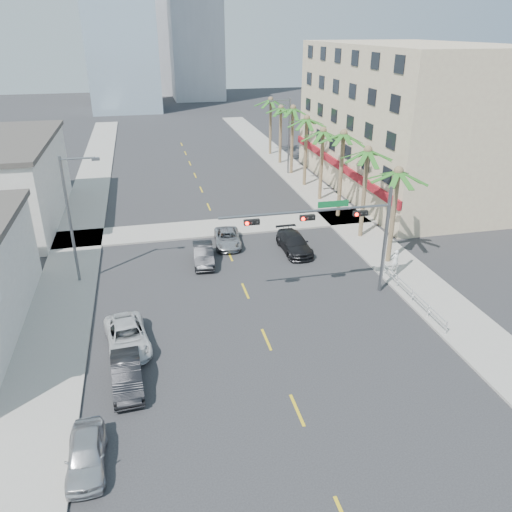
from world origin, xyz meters
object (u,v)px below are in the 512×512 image
(pedestrian, at_px, (395,261))
(car_lane_right, at_px, (294,243))
(car_parked_near, at_px, (86,454))
(car_parked_mid, at_px, (127,375))
(car_parked_far, at_px, (127,337))
(car_lane_left, at_px, (203,254))
(traffic_signal_mast, at_px, (341,226))
(car_lane_center, at_px, (227,238))

(pedestrian, bearing_deg, car_lane_right, -48.53)
(car_parked_near, xyz_separation_m, car_lane_right, (14.59, 18.85, 0.07))
(car_parked_mid, distance_m, pedestrian, 20.77)
(car_parked_mid, xyz_separation_m, pedestrian, (18.92, 8.55, 0.36))
(car_parked_near, distance_m, car_parked_far, 8.45)
(car_parked_far, distance_m, car_lane_left, 11.49)
(traffic_signal_mast, distance_m, car_parked_near, 19.36)
(car_parked_mid, height_order, car_lane_left, car_lane_left)
(car_parked_far, bearing_deg, car_lane_right, 31.15)
(car_lane_left, bearing_deg, car_lane_center, 55.66)
(car_parked_near, bearing_deg, traffic_signal_mast, 35.29)
(traffic_signal_mast, bearing_deg, car_lane_right, 94.46)
(traffic_signal_mast, distance_m, car_lane_left, 11.57)
(car_parked_mid, relative_size, car_lane_center, 0.94)
(car_parked_near, bearing_deg, pedestrian, 31.96)
(car_lane_right, bearing_deg, traffic_signal_mast, -86.69)
(pedestrian, bearing_deg, car_lane_left, -26.21)
(car_lane_left, xyz_separation_m, car_lane_right, (7.38, 0.51, 0.01))
(car_lane_left, height_order, pedestrian, pedestrian)
(car_parked_far, bearing_deg, pedestrian, 6.95)
(car_lane_center, height_order, pedestrian, pedestrian)
(pedestrian, bearing_deg, traffic_signal_mast, 16.42)
(traffic_signal_mast, xyz_separation_m, car_lane_left, (-7.98, 7.17, -4.36))
(car_parked_near, distance_m, pedestrian, 24.47)
(traffic_signal_mast, xyz_separation_m, car_parked_near, (-15.18, -11.17, -4.41))
(car_parked_far, relative_size, car_lane_center, 1.09)
(car_parked_near, height_order, car_lane_left, car_lane_left)
(car_lane_center, relative_size, pedestrian, 2.48)
(car_lane_right, bearing_deg, car_parked_near, -128.89)
(car_parked_mid, bearing_deg, traffic_signal_mast, 21.73)
(car_parked_mid, height_order, pedestrian, pedestrian)
(car_parked_mid, height_order, car_parked_far, car_parked_mid)
(car_lane_left, bearing_deg, pedestrian, -16.23)
(car_parked_mid, xyz_separation_m, car_lane_center, (7.99, 16.52, -0.07))
(car_lane_left, distance_m, pedestrian, 14.23)
(traffic_signal_mast, xyz_separation_m, car_parked_mid, (-13.58, -6.39, -4.38))
(traffic_signal_mast, relative_size, car_lane_left, 2.60)
(car_lane_center, relative_size, car_lane_right, 0.90)
(car_parked_mid, distance_m, car_lane_right, 19.15)
(car_parked_mid, xyz_separation_m, car_lane_left, (5.61, 13.55, 0.02))
(car_lane_right, bearing_deg, car_lane_center, 152.69)
(car_lane_right, bearing_deg, car_lane_left, -177.16)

